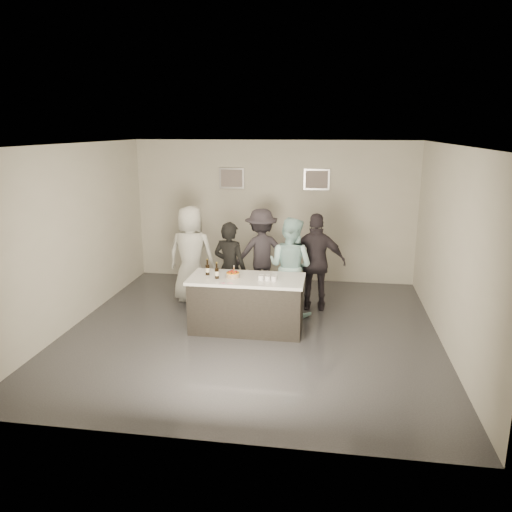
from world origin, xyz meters
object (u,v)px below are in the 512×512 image
(beer_bottle_a, at_px, (207,267))
(person_guest_back, at_px, (261,253))
(person_main_blue, at_px, (290,266))
(person_guest_left, at_px, (191,254))
(person_main_black, at_px, (230,268))
(bar_counter, at_px, (247,304))
(person_guest_right, at_px, (316,262))
(cake, at_px, (233,275))
(beer_bottle_b, at_px, (217,271))

(beer_bottle_a, height_order, person_guest_back, person_guest_back)
(beer_bottle_a, distance_m, person_main_blue, 1.53)
(person_guest_left, bearing_deg, person_guest_back, -153.84)
(person_main_black, bearing_deg, bar_counter, 136.17)
(beer_bottle_a, height_order, person_guest_left, person_guest_left)
(person_main_black, distance_m, person_guest_right, 1.57)
(cake, height_order, person_guest_right, person_guest_right)
(bar_counter, distance_m, person_main_blue, 1.14)
(cake, distance_m, beer_bottle_b, 0.28)
(beer_bottle_b, bearing_deg, cake, 22.64)
(bar_counter, height_order, person_guest_right, person_guest_right)
(person_guest_back, bearing_deg, person_guest_right, 126.33)
(person_main_blue, bearing_deg, person_guest_back, -30.81)
(person_guest_right, xyz_separation_m, person_guest_back, (-1.10, 0.65, -0.02))
(bar_counter, bearing_deg, person_guest_left, 135.43)
(beer_bottle_b, relative_size, person_guest_back, 0.15)
(cake, relative_size, person_guest_right, 0.12)
(person_guest_right, bearing_deg, cake, 40.97)
(bar_counter, bearing_deg, person_main_black, 120.65)
(bar_counter, distance_m, person_guest_right, 1.63)
(person_guest_back, bearing_deg, beer_bottle_a, 46.63)
(bar_counter, bearing_deg, beer_bottle_b, -165.12)
(cake, distance_m, beer_bottle_a, 0.45)
(person_guest_left, bearing_deg, person_guest_right, -179.36)
(cake, bearing_deg, beer_bottle_b, -157.36)
(person_main_black, xyz_separation_m, person_guest_back, (0.41, 1.08, 0.03))
(person_main_black, bearing_deg, person_guest_back, -95.19)
(beer_bottle_b, relative_size, person_guest_right, 0.15)
(beer_bottle_a, bearing_deg, bar_counter, -4.07)
(bar_counter, xyz_separation_m, beer_bottle_a, (-0.66, 0.05, 0.58))
(cake, relative_size, beer_bottle_b, 0.82)
(person_guest_left, relative_size, person_guest_right, 1.04)
(bar_counter, height_order, person_main_black, person_main_black)
(person_main_black, bearing_deg, person_main_blue, -157.10)
(person_main_black, xyz_separation_m, person_guest_right, (1.50, 0.43, 0.06))
(beer_bottle_b, distance_m, person_guest_right, 2.00)
(bar_counter, relative_size, beer_bottle_b, 7.15)
(cake, relative_size, person_guest_left, 0.12)
(beer_bottle_b, distance_m, person_main_blue, 1.47)
(cake, xyz_separation_m, person_guest_back, (0.20, 1.81, -0.07))
(cake, bearing_deg, person_main_black, 105.32)
(beer_bottle_a, bearing_deg, person_main_blue, 31.94)
(person_guest_back, bearing_deg, cake, 60.38)
(bar_counter, relative_size, person_main_black, 1.11)
(beer_bottle_a, distance_m, person_main_black, 0.73)
(cake, xyz_separation_m, person_guest_right, (1.30, 1.17, -0.05))
(person_guest_right, bearing_deg, person_main_black, 15.03)
(bar_counter, distance_m, beer_bottle_b, 0.75)
(person_guest_left, bearing_deg, beer_bottle_b, 124.10)
(bar_counter, relative_size, person_guest_left, 1.01)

